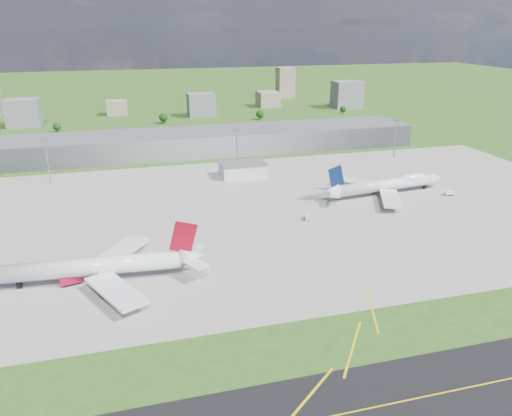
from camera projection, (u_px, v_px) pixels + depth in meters
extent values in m
plane|color=#2E4D18|center=(211.00, 157.00, 342.95)|extent=(1400.00, 1400.00, 0.00)
cube|color=#9B9A8D|center=(272.00, 210.00, 246.01)|extent=(360.00, 190.00, 0.08)
cube|color=gray|center=(207.00, 142.00, 353.87)|extent=(300.00, 42.00, 15.00)
cube|color=silver|center=(243.00, 170.00, 298.84)|extent=(26.00, 16.00, 8.00)
cylinder|color=gray|center=(48.00, 163.00, 282.26)|extent=(0.70, 0.70, 25.00)
cube|color=gray|center=(44.00, 140.00, 277.77)|extent=(3.50, 2.00, 1.20)
cylinder|color=gray|center=(237.00, 150.00, 309.41)|extent=(0.70, 0.70, 25.00)
cube|color=gray|center=(236.00, 130.00, 304.93)|extent=(3.50, 2.00, 1.20)
cylinder|color=gray|center=(395.00, 140.00, 336.57)|extent=(0.70, 0.70, 25.00)
cube|color=gray|center=(397.00, 121.00, 332.08)|extent=(3.50, 2.00, 1.20)
cylinder|color=white|center=(92.00, 267.00, 176.54)|extent=(62.64, 10.85, 6.45)
cone|color=white|center=(192.00, 256.00, 182.70)|extent=(9.03, 7.04, 6.45)
cube|color=maroon|center=(86.00, 272.00, 176.84)|extent=(51.18, 6.26, 1.40)
cube|color=white|center=(116.00, 290.00, 164.80)|extent=(20.92, 29.36, 0.97)
cube|color=white|center=(121.00, 251.00, 192.96)|extent=(23.67, 28.57, 0.97)
cube|color=maroon|center=(183.00, 237.00, 179.50)|extent=(10.72, 1.29, 12.99)
cylinder|color=#38383D|center=(109.00, 291.00, 168.75)|extent=(6.14, 3.85, 3.44)
cylinder|color=#38383D|center=(114.00, 261.00, 189.48)|extent=(6.14, 3.85, 3.44)
cube|color=black|center=(111.00, 283.00, 174.87)|extent=(1.81, 1.41, 2.69)
cube|color=black|center=(113.00, 270.00, 183.76)|extent=(1.81, 1.41, 2.69)
cube|color=black|center=(19.00, 285.00, 173.63)|extent=(1.81, 1.41, 2.69)
cylinder|color=white|center=(388.00, 185.00, 267.15)|extent=(61.74, 12.84, 6.14)
cone|color=white|center=(438.00, 178.00, 278.58)|extent=(5.60, 6.65, 6.14)
cone|color=white|center=(331.00, 191.00, 254.92)|extent=(8.55, 6.98, 6.14)
cube|color=#1A3E93|center=(391.00, 188.00, 268.50)|extent=(50.35, 8.03, 1.29)
ellipsoid|color=white|center=(413.00, 178.00, 272.00)|extent=(20.21, 8.26, 5.53)
cube|color=white|center=(358.00, 182.00, 277.81)|extent=(23.55, 27.56, 0.89)
cube|color=white|center=(391.00, 198.00, 251.61)|extent=(19.28, 28.90, 0.89)
cube|color=#081A3F|center=(336.00, 177.00, 253.24)|extent=(9.87, 1.57, 11.97)
cylinder|color=#38383D|center=(370.00, 187.00, 274.42)|extent=(5.76, 3.75, 3.17)
cylinder|color=#38383D|center=(351.00, 183.00, 281.08)|extent=(5.76, 3.75, 3.17)
cylinder|color=#38383D|center=(389.00, 197.00, 258.89)|extent=(5.76, 3.75, 3.17)
cylinder|color=#38383D|center=(392.00, 205.00, 248.29)|extent=(5.76, 3.75, 3.17)
cube|color=black|center=(373.00, 191.00, 270.46)|extent=(1.71, 1.36, 2.48)
cube|color=black|center=(383.00, 196.00, 262.69)|extent=(1.71, 1.36, 2.48)
cube|color=black|center=(425.00, 187.00, 277.15)|extent=(1.71, 1.36, 2.48)
cube|color=maroon|center=(70.00, 280.00, 175.88)|extent=(7.81, 4.26, 2.95)
cube|color=black|center=(71.00, 283.00, 176.40)|extent=(6.75, 4.17, 0.70)
cube|color=#B8AC0A|center=(148.00, 259.00, 193.16)|extent=(4.21, 3.61, 1.46)
cube|color=black|center=(149.00, 260.00, 193.41)|extent=(3.78, 3.43, 0.70)
cube|color=silver|center=(307.00, 217.00, 233.87)|extent=(3.68, 5.27, 2.13)
cube|color=black|center=(307.00, 219.00, 234.24)|extent=(3.52, 4.63, 0.70)
cube|color=white|center=(449.00, 193.00, 266.51)|extent=(5.04, 2.49, 2.20)
cube|color=black|center=(449.00, 195.00, 266.89)|extent=(4.30, 2.58, 0.70)
cube|color=slate|center=(23.00, 113.00, 439.70)|extent=(28.00, 22.00, 24.00)
cube|color=gray|center=(117.00, 108.00, 497.35)|extent=(20.00, 18.00, 14.00)
cube|color=slate|center=(201.00, 105.00, 488.59)|extent=(26.00, 20.00, 22.00)
cube|color=gray|center=(268.00, 99.00, 545.53)|extent=(22.00, 24.00, 16.00)
cube|color=slate|center=(347.00, 94.00, 536.07)|extent=(30.00, 22.00, 28.00)
cube|color=gray|center=(285.00, 83.00, 606.11)|extent=(20.00, 18.00, 36.00)
cylinder|color=#382314|center=(57.00, 131.00, 419.17)|extent=(0.70, 0.70, 3.00)
sphere|color=black|center=(57.00, 127.00, 417.98)|extent=(6.75, 6.75, 6.75)
cylinder|color=#382314|center=(164.00, 122.00, 454.83)|extent=(0.70, 0.70, 3.60)
sphere|color=black|center=(163.00, 117.00, 453.41)|extent=(8.10, 8.10, 8.10)
cylinder|color=#382314|center=(260.00, 118.00, 472.57)|extent=(0.70, 0.70, 3.40)
sphere|color=black|center=(260.00, 114.00, 471.23)|extent=(7.65, 7.65, 7.65)
cylinder|color=#382314|center=(343.00, 112.00, 503.93)|extent=(0.70, 0.70, 2.80)
sphere|color=black|center=(343.00, 109.00, 502.82)|extent=(6.30, 6.30, 6.30)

